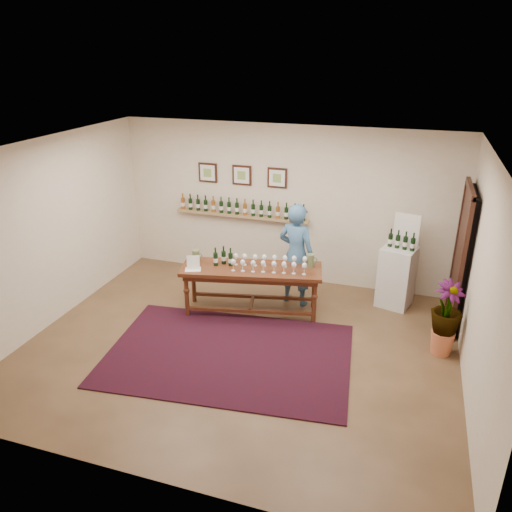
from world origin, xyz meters
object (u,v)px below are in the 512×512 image
(tasting_table, at_px, (251,274))
(potted_plant, at_px, (446,319))
(person, at_px, (296,255))
(display_pedestal, at_px, (397,277))

(tasting_table, bearing_deg, potted_plant, -18.45)
(tasting_table, relative_size, person, 1.33)
(tasting_table, distance_m, potted_plant, 2.92)
(tasting_table, height_order, person, person)
(display_pedestal, distance_m, person, 1.69)
(display_pedestal, relative_size, potted_plant, 1.08)
(display_pedestal, bearing_deg, potted_plant, -60.84)
(display_pedestal, height_order, potted_plant, display_pedestal)
(potted_plant, xyz_separation_m, person, (-2.31, 0.86, 0.31))
(person, bearing_deg, display_pedestal, -150.31)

